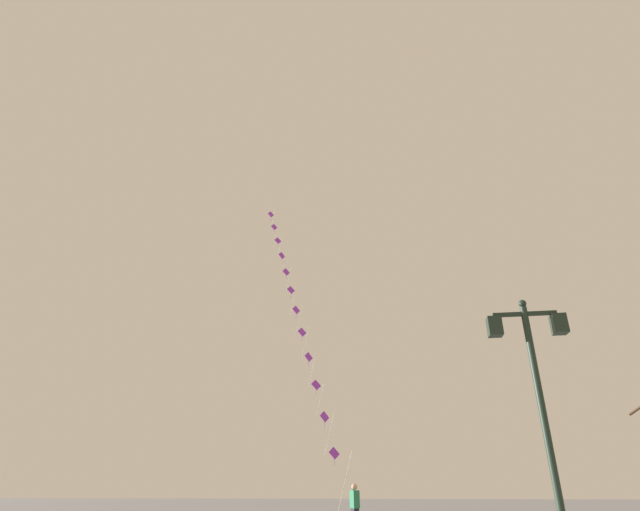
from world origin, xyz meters
The scene contains 3 objects.
twin_lantern_lamp_post centered at (1.80, 9.25, 3.54)m, with size 1.56×0.28×5.12m.
kite_train centered at (-6.38, 26.10, 11.20)m, with size 7.02×11.20×21.12m.
kite_flyer centered at (-2.66, 19.26, 0.90)m, with size 0.44×0.61×1.71m.
Camera 1 is at (-1.03, -1.07, 1.49)m, focal length 27.66 mm.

